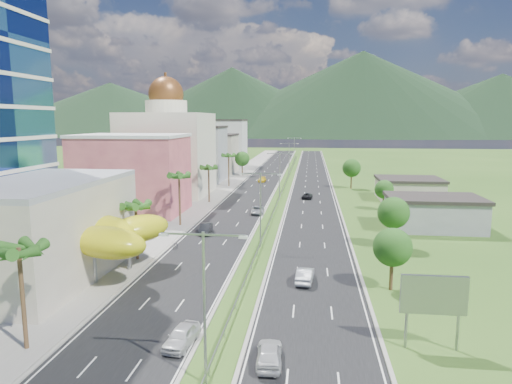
% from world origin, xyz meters
% --- Properties ---
extents(ground, '(500.00, 500.00, 0.00)m').
position_xyz_m(ground, '(0.00, 0.00, 0.00)').
color(ground, '#2D5119').
rests_on(ground, ground).
extents(road_left, '(11.00, 260.00, 0.04)m').
position_xyz_m(road_left, '(-7.50, 90.00, 0.02)').
color(road_left, black).
rests_on(road_left, ground).
extents(road_right, '(11.00, 260.00, 0.04)m').
position_xyz_m(road_right, '(7.50, 90.00, 0.02)').
color(road_right, black).
rests_on(road_right, ground).
extents(sidewalk_left, '(7.00, 260.00, 0.12)m').
position_xyz_m(sidewalk_left, '(-17.00, 90.00, 0.06)').
color(sidewalk_left, gray).
rests_on(sidewalk_left, ground).
extents(median_guardrail, '(0.10, 216.06, 0.76)m').
position_xyz_m(median_guardrail, '(0.00, 71.99, 0.62)').
color(median_guardrail, gray).
rests_on(median_guardrail, ground).
extents(streetlight_median_a, '(6.04, 0.25, 11.00)m').
position_xyz_m(streetlight_median_a, '(0.00, -25.00, 6.75)').
color(streetlight_median_a, gray).
rests_on(streetlight_median_a, ground).
extents(streetlight_median_b, '(6.04, 0.25, 11.00)m').
position_xyz_m(streetlight_median_b, '(0.00, 10.00, 6.75)').
color(streetlight_median_b, gray).
rests_on(streetlight_median_b, ground).
extents(streetlight_median_c, '(6.04, 0.25, 11.00)m').
position_xyz_m(streetlight_median_c, '(0.00, 50.00, 6.75)').
color(streetlight_median_c, gray).
rests_on(streetlight_median_c, ground).
extents(streetlight_median_d, '(6.04, 0.25, 11.00)m').
position_xyz_m(streetlight_median_d, '(0.00, 95.00, 6.75)').
color(streetlight_median_d, gray).
rests_on(streetlight_median_d, ground).
extents(streetlight_median_e, '(6.04, 0.25, 11.00)m').
position_xyz_m(streetlight_median_e, '(0.00, 140.00, 6.75)').
color(streetlight_median_e, gray).
rests_on(streetlight_median_e, ground).
extents(lime_canopy, '(18.00, 15.00, 7.40)m').
position_xyz_m(lime_canopy, '(-20.00, -4.00, 4.99)').
color(lime_canopy, '#BBB612').
rests_on(lime_canopy, ground).
extents(pink_shophouse, '(20.00, 15.00, 15.00)m').
position_xyz_m(pink_shophouse, '(-28.00, 32.00, 7.50)').
color(pink_shophouse, '#B54A57').
rests_on(pink_shophouse, ground).
extents(domed_building, '(20.00, 20.00, 28.70)m').
position_xyz_m(domed_building, '(-28.00, 55.00, 11.35)').
color(domed_building, beige).
rests_on(domed_building, ground).
extents(midrise_grey, '(16.00, 15.00, 16.00)m').
position_xyz_m(midrise_grey, '(-27.00, 80.00, 8.00)').
color(midrise_grey, gray).
rests_on(midrise_grey, ground).
extents(midrise_beige, '(16.00, 15.00, 13.00)m').
position_xyz_m(midrise_beige, '(-27.00, 102.00, 6.50)').
color(midrise_beige, '#A99C8B').
rests_on(midrise_beige, ground).
extents(midrise_white, '(16.00, 15.00, 18.00)m').
position_xyz_m(midrise_white, '(-27.00, 125.00, 9.00)').
color(midrise_white, silver).
rests_on(midrise_white, ground).
extents(billboard, '(5.20, 0.35, 6.20)m').
position_xyz_m(billboard, '(17.00, -18.00, 4.42)').
color(billboard, gray).
rests_on(billboard, ground).
extents(shed_near, '(15.00, 10.00, 5.00)m').
position_xyz_m(shed_near, '(28.00, 25.00, 2.50)').
color(shed_near, gray).
rests_on(shed_near, ground).
extents(shed_far, '(14.00, 12.00, 4.40)m').
position_xyz_m(shed_far, '(30.00, 55.00, 2.20)').
color(shed_far, '#A99C8B').
rests_on(shed_far, ground).
extents(palm_tree_a, '(3.60, 3.60, 9.10)m').
position_xyz_m(palm_tree_a, '(-15.50, -22.00, 8.02)').
color(palm_tree_a, '#47301C').
rests_on(palm_tree_a, ground).
extents(palm_tree_b, '(3.60, 3.60, 8.10)m').
position_xyz_m(palm_tree_b, '(-15.50, 2.00, 7.06)').
color(palm_tree_b, '#47301C').
rests_on(palm_tree_b, ground).
extents(palm_tree_c, '(3.60, 3.60, 9.60)m').
position_xyz_m(palm_tree_c, '(-15.50, 22.00, 8.50)').
color(palm_tree_c, '#47301C').
rests_on(palm_tree_c, ground).
extents(palm_tree_d, '(3.60, 3.60, 8.60)m').
position_xyz_m(palm_tree_d, '(-15.50, 45.00, 7.54)').
color(palm_tree_d, '#47301C').
rests_on(palm_tree_d, ground).
extents(palm_tree_e, '(3.60, 3.60, 9.40)m').
position_xyz_m(palm_tree_e, '(-15.50, 70.00, 8.31)').
color(palm_tree_e, '#47301C').
rests_on(palm_tree_e, ground).
extents(leafy_tree_lfar, '(4.90, 4.90, 8.05)m').
position_xyz_m(leafy_tree_lfar, '(-15.50, 95.00, 5.58)').
color(leafy_tree_lfar, '#47301C').
rests_on(leafy_tree_lfar, ground).
extents(leafy_tree_ra, '(4.20, 4.20, 6.90)m').
position_xyz_m(leafy_tree_ra, '(16.00, -5.00, 4.78)').
color(leafy_tree_ra, '#47301C').
rests_on(leafy_tree_ra, ground).
extents(leafy_tree_rb, '(4.55, 4.55, 7.47)m').
position_xyz_m(leafy_tree_rb, '(19.00, 12.00, 5.18)').
color(leafy_tree_rb, '#47301C').
rests_on(leafy_tree_rb, ground).
extents(leafy_tree_rc, '(3.85, 3.85, 6.33)m').
position_xyz_m(leafy_tree_rc, '(22.00, 40.00, 4.37)').
color(leafy_tree_rc, '#47301C').
rests_on(leafy_tree_rc, ground).
extents(leafy_tree_rd, '(4.90, 4.90, 8.05)m').
position_xyz_m(leafy_tree_rd, '(18.00, 70.00, 5.58)').
color(leafy_tree_rd, '#47301C').
rests_on(leafy_tree_rd, ground).
extents(mountain_ridge, '(860.00, 140.00, 90.00)m').
position_xyz_m(mountain_ridge, '(60.00, 450.00, 0.00)').
color(mountain_ridge, black).
rests_on(mountain_ridge, ground).
extents(car_white_near_left, '(2.51, 4.91, 1.60)m').
position_xyz_m(car_white_near_left, '(-3.20, -19.89, 0.84)').
color(car_white_near_left, silver).
rests_on(car_white_near_left, road_left).
extents(car_dark_left, '(2.05, 4.99, 1.61)m').
position_xyz_m(car_dark_left, '(-9.75, 16.94, 0.84)').
color(car_dark_left, black).
rests_on(car_dark_left, road_left).
extents(car_silver_mid_left, '(2.79, 5.39, 1.45)m').
position_xyz_m(car_silver_mid_left, '(-3.20, 33.59, 0.77)').
color(car_silver_mid_left, '#979A9E').
rests_on(car_silver_mid_left, road_left).
extents(car_yellow_far_left, '(2.25, 4.93, 1.40)m').
position_xyz_m(car_yellow_far_left, '(-7.26, 80.27, 0.74)').
color(car_yellow_far_left, gold).
rests_on(car_yellow_far_left, road_left).
extents(car_white_near_right, '(2.19, 4.88, 1.63)m').
position_xyz_m(car_white_near_right, '(4.20, -21.85, 0.85)').
color(car_white_near_right, silver).
rests_on(car_white_near_right, road_right).
extents(car_silver_right, '(2.16, 5.11, 1.64)m').
position_xyz_m(car_silver_right, '(6.64, -3.81, 0.86)').
color(car_silver_right, '#B7BABF').
rests_on(car_silver_right, road_right).
extents(car_dark_far_right, '(2.66, 4.90, 1.30)m').
position_xyz_m(car_dark_far_right, '(6.38, 52.55, 0.69)').
color(car_dark_far_right, black).
rests_on(car_dark_far_right, road_right).
extents(motorcycle, '(0.69, 1.88, 1.18)m').
position_xyz_m(motorcycle, '(-12.06, 7.77, 0.63)').
color(motorcycle, black).
rests_on(motorcycle, road_left).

